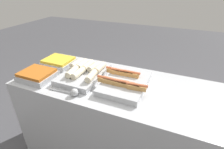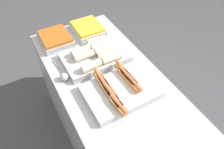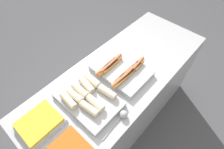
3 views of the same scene
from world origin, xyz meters
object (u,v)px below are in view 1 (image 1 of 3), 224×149
Objects in this scene: tray_wraps at (85,72)px; tray_side_back at (59,62)px; tray_hotdogs at (124,82)px; serving_spoon_near at (73,92)px; tray_side_front at (37,75)px.

tray_side_back is at bearing 164.82° from tray_wraps.
tray_hotdogs is 0.97× the size of tray_wraps.
tray_wraps is 1.70× the size of tray_side_back.
tray_wraps is at bearing 104.18° from serving_spoon_near.
tray_hotdogs is 1.65× the size of tray_side_front.
tray_hotdogs reaches higher than serving_spoon_near.
tray_side_back reaches higher than serving_spoon_near.
tray_side_back is (-0.74, 0.11, -0.00)m from tray_hotdogs.
tray_side_front is at bearing -165.76° from tray_hotdogs.
tray_side_back is (-0.36, 0.10, -0.01)m from tray_wraps.
serving_spoon_near is at bearing -75.82° from tray_wraps.
tray_side_front is at bearing -151.40° from tray_wraps.
tray_hotdogs is 0.41m from serving_spoon_near.
tray_side_front is (-0.74, -0.19, -0.00)m from tray_hotdogs.
tray_hotdogs is 0.38m from tray_wraps.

